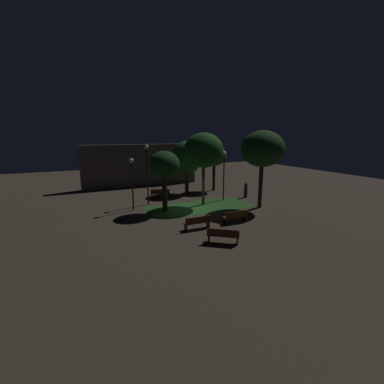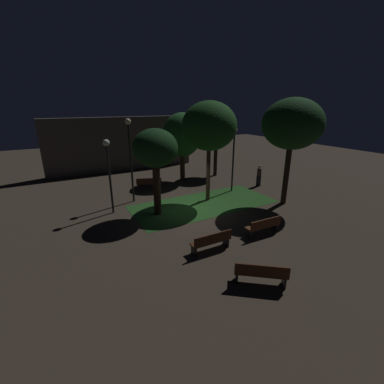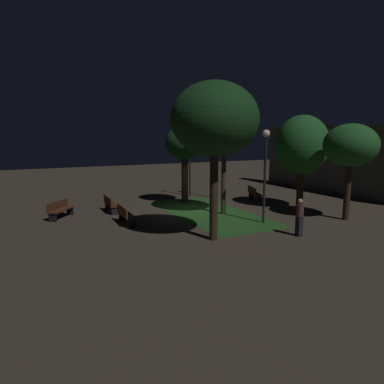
{
  "view_description": "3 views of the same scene",
  "coord_description": "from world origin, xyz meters",
  "px_view_note": "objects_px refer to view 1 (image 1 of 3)",
  "views": [
    {
      "loc": [
        -8.88,
        -19.16,
        6.03
      ],
      "look_at": [
        0.16,
        -0.19,
        1.48
      ],
      "focal_mm": 25.16,
      "sensor_mm": 36.0,
      "label": 1
    },
    {
      "loc": [
        -6.89,
        -12.45,
        5.93
      ],
      "look_at": [
        0.08,
        0.01,
        1.07
      ],
      "focal_mm": 24.18,
      "sensor_mm": 36.0,
      "label": 2
    },
    {
      "loc": [
        17.74,
        -9.02,
        4.29
      ],
      "look_at": [
        -0.29,
        0.01,
        0.98
      ],
      "focal_mm": 33.15,
      "sensor_mm": 36.0,
      "label": 3
    }
  ],
  "objects_px": {
    "bench_back_row": "(236,216)",
    "lamp_post_near_wall": "(224,167)",
    "bench_by_lamp": "(223,235)",
    "tree_tall_center": "(204,151)",
    "tree_right_canopy": "(262,149)",
    "tree_back_left": "(214,156)",
    "lamp_post_plaza_east": "(147,165)",
    "tree_left_canopy": "(187,158)",
    "tree_near_wall": "(164,165)",
    "pedestrian": "(246,189)",
    "bench_front_left": "(198,222)",
    "bench_lawn_edge": "(160,193)",
    "lamp_post_path_center": "(132,175)"
  },
  "relations": [
    {
      "from": "bench_back_row",
      "to": "lamp_post_near_wall",
      "type": "distance_m",
      "value": 7.17
    },
    {
      "from": "bench_by_lamp",
      "to": "tree_tall_center",
      "type": "relative_size",
      "value": 0.28
    },
    {
      "from": "tree_right_canopy",
      "to": "lamp_post_near_wall",
      "type": "relative_size",
      "value": 1.41
    },
    {
      "from": "tree_back_left",
      "to": "lamp_post_plaza_east",
      "type": "xyz_separation_m",
      "value": [
        -8.16,
        -2.75,
        -0.26
      ]
    },
    {
      "from": "tree_left_canopy",
      "to": "bench_back_row",
      "type": "bearing_deg",
      "value": -95.1
    },
    {
      "from": "tree_near_wall",
      "to": "tree_tall_center",
      "type": "distance_m",
      "value": 3.88
    },
    {
      "from": "tree_near_wall",
      "to": "tree_tall_center",
      "type": "bearing_deg",
      "value": 8.22
    },
    {
      "from": "bench_by_lamp",
      "to": "tree_left_canopy",
      "type": "bearing_deg",
      "value": 74.35
    },
    {
      "from": "tree_left_canopy",
      "to": "pedestrian",
      "type": "xyz_separation_m",
      "value": [
        4.37,
        -4.14,
        -2.79
      ]
    },
    {
      "from": "tree_left_canopy",
      "to": "lamp_post_plaza_east",
      "type": "xyz_separation_m",
      "value": [
        -4.93,
        -2.71,
        -0.2
      ]
    },
    {
      "from": "lamp_post_plaza_east",
      "to": "bench_front_left",
      "type": "bearing_deg",
      "value": -81.87
    },
    {
      "from": "tree_tall_center",
      "to": "tree_right_canopy",
      "type": "height_order",
      "value": "tree_right_canopy"
    },
    {
      "from": "bench_by_lamp",
      "to": "tree_left_canopy",
      "type": "relative_size",
      "value": 0.32
    },
    {
      "from": "bench_lawn_edge",
      "to": "tree_near_wall",
      "type": "distance_m",
      "value": 5.59
    },
    {
      "from": "bench_lawn_edge",
      "to": "lamp_post_near_wall",
      "type": "height_order",
      "value": "lamp_post_near_wall"
    },
    {
      "from": "bench_by_lamp",
      "to": "tree_right_canopy",
      "type": "bearing_deg",
      "value": 37.22
    },
    {
      "from": "bench_front_left",
      "to": "tree_near_wall",
      "type": "xyz_separation_m",
      "value": [
        -0.48,
        4.81,
        3.18
      ]
    },
    {
      "from": "tree_near_wall",
      "to": "bench_front_left",
      "type": "bearing_deg",
      "value": -84.36
    },
    {
      "from": "bench_front_left",
      "to": "lamp_post_path_center",
      "type": "bearing_deg",
      "value": 113.13
    },
    {
      "from": "bench_by_lamp",
      "to": "tree_right_canopy",
      "type": "height_order",
      "value": "tree_right_canopy"
    },
    {
      "from": "tree_near_wall",
      "to": "tree_tall_center",
      "type": "xyz_separation_m",
      "value": [
        3.7,
        0.53,
        1.01
      ]
    },
    {
      "from": "bench_front_left",
      "to": "bench_lawn_edge",
      "type": "relative_size",
      "value": 0.98
    },
    {
      "from": "tree_left_canopy",
      "to": "tree_right_canopy",
      "type": "bearing_deg",
      "value": -67.27
    },
    {
      "from": "bench_back_row",
      "to": "tree_tall_center",
      "type": "height_order",
      "value": "tree_tall_center"
    },
    {
      "from": "tree_tall_center",
      "to": "lamp_post_path_center",
      "type": "height_order",
      "value": "tree_tall_center"
    },
    {
      "from": "bench_front_left",
      "to": "tree_tall_center",
      "type": "relative_size",
      "value": 0.29
    },
    {
      "from": "bench_lawn_edge",
      "to": "bench_by_lamp",
      "type": "distance_m",
      "value": 11.92
    },
    {
      "from": "tree_near_wall",
      "to": "lamp_post_path_center",
      "type": "bearing_deg",
      "value": 146.98
    },
    {
      "from": "lamp_post_plaza_east",
      "to": "tree_left_canopy",
      "type": "bearing_deg",
      "value": 28.77
    },
    {
      "from": "bench_back_row",
      "to": "lamp_post_plaza_east",
      "type": "xyz_separation_m",
      "value": [
        -4.02,
        7.46,
        2.96
      ]
    },
    {
      "from": "tree_left_canopy",
      "to": "lamp_post_plaza_east",
      "type": "distance_m",
      "value": 5.62
    },
    {
      "from": "bench_back_row",
      "to": "tree_left_canopy",
      "type": "bearing_deg",
      "value": 84.9
    },
    {
      "from": "tree_left_canopy",
      "to": "lamp_post_path_center",
      "type": "height_order",
      "value": "tree_left_canopy"
    },
    {
      "from": "bench_back_row",
      "to": "bench_lawn_edge",
      "type": "relative_size",
      "value": 0.98
    },
    {
      "from": "bench_lawn_edge",
      "to": "lamp_post_path_center",
      "type": "bearing_deg",
      "value": -137.51
    },
    {
      "from": "tree_left_canopy",
      "to": "lamp_post_plaza_east",
      "type": "relative_size",
      "value": 1.04
    },
    {
      "from": "bench_by_lamp",
      "to": "tree_tall_center",
      "type": "xyz_separation_m",
      "value": [
        2.96,
        7.99,
        4.19
      ]
    },
    {
      "from": "bench_back_row",
      "to": "tree_tall_center",
      "type": "xyz_separation_m",
      "value": [
        0.27,
        5.34,
        4.19
      ]
    },
    {
      "from": "bench_by_lamp",
      "to": "lamp_post_plaza_east",
      "type": "relative_size",
      "value": 0.33
    },
    {
      "from": "tree_tall_center",
      "to": "pedestrian",
      "type": "bearing_deg",
      "value": 7.72
    },
    {
      "from": "lamp_post_path_center",
      "to": "pedestrian",
      "type": "distance_m",
      "value": 11.08
    },
    {
      "from": "lamp_post_path_center",
      "to": "pedestrian",
      "type": "height_order",
      "value": "lamp_post_path_center"
    },
    {
      "from": "bench_by_lamp",
      "to": "tree_left_canopy",
      "type": "height_order",
      "value": "tree_left_canopy"
    },
    {
      "from": "tree_left_canopy",
      "to": "lamp_post_plaza_east",
      "type": "height_order",
      "value": "tree_left_canopy"
    },
    {
      "from": "tree_back_left",
      "to": "lamp_post_near_wall",
      "type": "xyz_separation_m",
      "value": [
        -1.34,
        -4.13,
        -0.65
      ]
    },
    {
      "from": "bench_by_lamp",
      "to": "tree_left_canopy",
      "type": "distance_m",
      "value": 13.68
    },
    {
      "from": "tree_back_left",
      "to": "lamp_post_plaza_east",
      "type": "distance_m",
      "value": 8.61
    },
    {
      "from": "lamp_post_plaza_east",
      "to": "lamp_post_near_wall",
      "type": "bearing_deg",
      "value": -11.39
    },
    {
      "from": "bench_front_left",
      "to": "bench_back_row",
      "type": "distance_m",
      "value": 2.96
    },
    {
      "from": "tree_near_wall",
      "to": "tree_right_canopy",
      "type": "distance_m",
      "value": 7.97
    }
  ]
}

